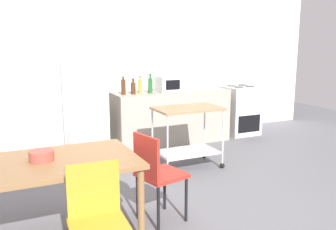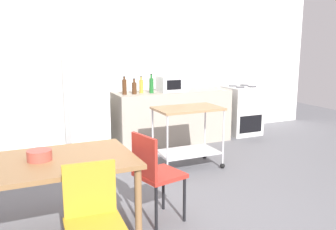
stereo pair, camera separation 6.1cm
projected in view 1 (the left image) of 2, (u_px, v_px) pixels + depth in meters
ground_plane at (202, 214)px, 3.81m from camera, size 12.00×12.00×0.00m
back_wall at (109, 58)px, 6.37m from camera, size 8.40×0.12×2.90m
kitchen_counter at (171, 117)px, 6.41m from camera, size 2.00×0.64×0.90m
dining_table at (48, 170)px, 3.13m from camera, size 1.50×0.90×0.75m
chair_red at (156, 171)px, 3.55m from camera, size 0.48×0.48×0.89m
chair_mustard at (97, 218)px, 2.62m from camera, size 0.42×0.42×0.89m
stove_oven at (240, 110)px, 7.03m from camera, size 0.60×0.61×0.92m
refrigerator at (85, 103)px, 5.83m from camera, size 0.60×0.63×1.55m
kitchen_cart at (187, 127)px, 5.11m from camera, size 0.91×0.57×0.85m
bottle_hot_sauce at (123, 87)px, 5.87m from camera, size 0.07×0.07×0.29m
bottle_sesame_oil at (133, 88)px, 5.93m from camera, size 0.08×0.08×0.25m
bottle_soda at (140, 86)px, 6.05m from camera, size 0.06×0.06×0.27m
bottle_olive_oil at (150, 85)px, 6.05m from camera, size 0.07×0.07×0.32m
microwave at (171, 84)px, 6.26m from camera, size 0.46×0.35×0.26m
fruit_bowl at (42, 156)px, 3.12m from camera, size 0.21×0.21×0.09m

